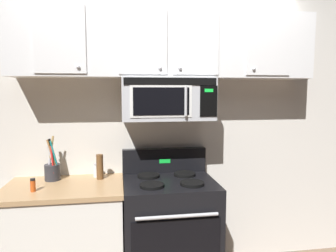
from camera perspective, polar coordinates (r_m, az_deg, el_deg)
name	(u,v)px	position (r m, az deg, el deg)	size (l,w,h in m)	color
back_wall	(163,122)	(2.87, -0.95, 0.66)	(5.20, 0.10, 2.70)	silver
stove_range	(169,230)	(2.75, 0.23, -18.71)	(0.76, 0.69, 1.12)	black
over_range_microwave	(167,99)	(2.61, -0.18, 5.04)	(0.76, 0.43, 0.35)	#B7BABF
upper_cabinets	(166,45)	(2.67, -0.29, 14.75)	(2.50, 0.36, 0.55)	silver
counter_segment	(66,239)	(2.77, -18.26, -19.26)	(0.93, 0.65, 0.90)	white
utensil_crock_charcoal	(52,169)	(2.77, -20.55, -7.36)	(0.13, 0.13, 0.37)	#2D2D33
salt_shaker	(96,170)	(2.77, -13.09, -7.94)	(0.05, 0.05, 0.12)	white
pepper_mill	(100,167)	(2.69, -12.46, -7.36)	(0.06, 0.06, 0.21)	brown
spice_jar	(33,185)	(2.53, -23.65, -9.94)	(0.04, 0.04, 0.10)	#C64C19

